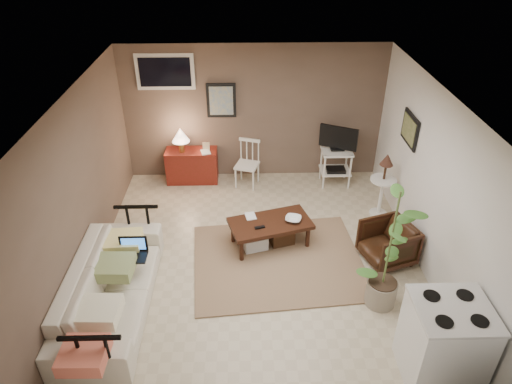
{
  "coord_description": "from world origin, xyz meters",
  "views": [
    {
      "loc": [
        -0.16,
        -4.93,
        4.22
      ],
      "look_at": [
        -0.02,
        0.35,
        0.93
      ],
      "focal_mm": 32.0,
      "sensor_mm": 36.0,
      "label": 1
    }
  ],
  "objects_px": {
    "coffee_table": "(270,231)",
    "tv_stand": "(337,155)",
    "spindle_chair": "(247,165)",
    "armchair": "(388,241)",
    "red_console": "(191,163)",
    "side_table": "(384,178)",
    "stove": "(444,342)",
    "sofa": "(110,280)",
    "potted_plant": "(390,247)"
  },
  "relations": [
    {
      "from": "coffee_table",
      "to": "tv_stand",
      "type": "distance_m",
      "value": 2.17
    },
    {
      "from": "spindle_chair",
      "to": "armchair",
      "type": "bearing_deg",
      "value": -47.97
    },
    {
      "from": "red_console",
      "to": "side_table",
      "type": "distance_m",
      "value": 3.34
    },
    {
      "from": "spindle_chair",
      "to": "stove",
      "type": "height_order",
      "value": "stove"
    },
    {
      "from": "sofa",
      "to": "potted_plant",
      "type": "bearing_deg",
      "value": -90.1
    },
    {
      "from": "potted_plant",
      "to": "stove",
      "type": "bearing_deg",
      "value": -72.45
    },
    {
      "from": "coffee_table",
      "to": "side_table",
      "type": "xyz_separation_m",
      "value": [
        1.81,
        0.75,
        0.43
      ]
    },
    {
      "from": "stove",
      "to": "red_console",
      "type": "bearing_deg",
      "value": 125.5
    },
    {
      "from": "red_console",
      "to": "side_table",
      "type": "xyz_separation_m",
      "value": [
        3.12,
        -1.17,
        0.31
      ]
    },
    {
      "from": "spindle_chair",
      "to": "potted_plant",
      "type": "bearing_deg",
      "value": -61.03
    },
    {
      "from": "red_console",
      "to": "armchair",
      "type": "bearing_deg",
      "value": -38.18
    },
    {
      "from": "sofa",
      "to": "red_console",
      "type": "relative_size",
      "value": 2.2
    },
    {
      "from": "side_table",
      "to": "spindle_chair",
      "type": "bearing_deg",
      "value": 154.7
    },
    {
      "from": "red_console",
      "to": "stove",
      "type": "xyz_separation_m",
      "value": [
        2.96,
        -4.15,
        0.13
      ]
    },
    {
      "from": "stove",
      "to": "coffee_table",
      "type": "bearing_deg",
      "value": 126.49
    },
    {
      "from": "armchair",
      "to": "side_table",
      "type": "bearing_deg",
      "value": 151.35
    },
    {
      "from": "sofa",
      "to": "tv_stand",
      "type": "xyz_separation_m",
      "value": [
        3.24,
        2.92,
        0.14
      ]
    },
    {
      "from": "sofa",
      "to": "red_console",
      "type": "xyz_separation_m",
      "value": [
        0.67,
        3.11,
        -0.09
      ]
    },
    {
      "from": "tv_stand",
      "to": "potted_plant",
      "type": "height_order",
      "value": "potted_plant"
    },
    {
      "from": "armchair",
      "to": "stove",
      "type": "height_order",
      "value": "stove"
    },
    {
      "from": "spindle_chair",
      "to": "tv_stand",
      "type": "relative_size",
      "value": 0.75
    },
    {
      "from": "tv_stand",
      "to": "red_console",
      "type": "bearing_deg",
      "value": 175.84
    },
    {
      "from": "stove",
      "to": "spindle_chair",
      "type": "bearing_deg",
      "value": 116.19
    },
    {
      "from": "armchair",
      "to": "potted_plant",
      "type": "bearing_deg",
      "value": -38.56
    },
    {
      "from": "sofa",
      "to": "spindle_chair",
      "type": "bearing_deg",
      "value": -29.7
    },
    {
      "from": "red_console",
      "to": "potted_plant",
      "type": "relative_size",
      "value": 0.62
    },
    {
      "from": "spindle_chair",
      "to": "armchair",
      "type": "xyz_separation_m",
      "value": [
        1.92,
        -2.13,
        -0.07
      ]
    },
    {
      "from": "tv_stand",
      "to": "stove",
      "type": "distance_m",
      "value": 3.99
    },
    {
      "from": "sofa",
      "to": "stove",
      "type": "height_order",
      "value": "stove"
    },
    {
      "from": "spindle_chair",
      "to": "stove",
      "type": "bearing_deg",
      "value": -63.81
    },
    {
      "from": "sofa",
      "to": "stove",
      "type": "bearing_deg",
      "value": -106.03
    },
    {
      "from": "tv_stand",
      "to": "armchair",
      "type": "bearing_deg",
      "value": -80.33
    },
    {
      "from": "tv_stand",
      "to": "sofa",
      "type": "bearing_deg",
      "value": -137.93
    },
    {
      "from": "spindle_chair",
      "to": "stove",
      "type": "xyz_separation_m",
      "value": [
        1.96,
        -3.98,
        0.1
      ]
    },
    {
      "from": "tv_stand",
      "to": "armchair",
      "type": "xyz_separation_m",
      "value": [
        0.36,
        -2.11,
        -0.26
      ]
    },
    {
      "from": "tv_stand",
      "to": "potted_plant",
      "type": "xyz_separation_m",
      "value": [
        0.07,
        -2.93,
        0.31
      ]
    },
    {
      "from": "coffee_table",
      "to": "armchair",
      "type": "distance_m",
      "value": 1.66
    },
    {
      "from": "red_console",
      "to": "spindle_chair",
      "type": "bearing_deg",
      "value": -9.56
    },
    {
      "from": "coffee_table",
      "to": "stove",
      "type": "height_order",
      "value": "stove"
    },
    {
      "from": "coffee_table",
      "to": "red_console",
      "type": "xyz_separation_m",
      "value": [
        -1.31,
        1.92,
        0.12
      ]
    },
    {
      "from": "side_table",
      "to": "sofa",
      "type": "bearing_deg",
      "value": -152.88
    },
    {
      "from": "red_console",
      "to": "coffee_table",
      "type": "bearing_deg",
      "value": -55.69
    },
    {
      "from": "side_table",
      "to": "stove",
      "type": "distance_m",
      "value": 2.99
    },
    {
      "from": "tv_stand",
      "to": "side_table",
      "type": "xyz_separation_m",
      "value": [
        0.55,
        -0.98,
        0.09
      ]
    },
    {
      "from": "potted_plant",
      "to": "tv_stand",
      "type": "bearing_deg",
      "value": 91.37
    },
    {
      "from": "spindle_chair",
      "to": "potted_plant",
      "type": "relative_size",
      "value": 0.5
    },
    {
      "from": "coffee_table",
      "to": "armchair",
      "type": "height_order",
      "value": "armchair"
    },
    {
      "from": "red_console",
      "to": "stove",
      "type": "height_order",
      "value": "red_console"
    },
    {
      "from": "coffee_table",
      "to": "tv_stand",
      "type": "height_order",
      "value": "tv_stand"
    },
    {
      "from": "side_table",
      "to": "potted_plant",
      "type": "distance_m",
      "value": 2.02
    }
  ]
}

